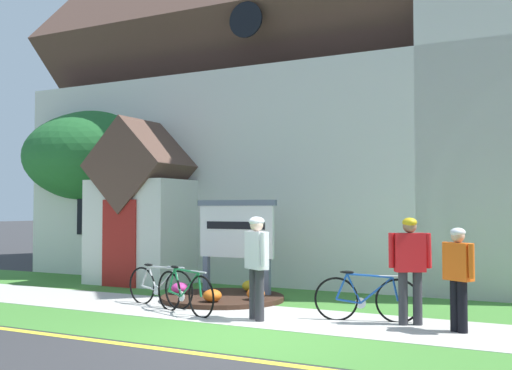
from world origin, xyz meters
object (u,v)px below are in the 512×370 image
at_px(bicycle_black, 160,286).
at_px(cyclist_in_green_jersey, 257,259).
at_px(church_sign, 236,233).
at_px(cyclist_in_blue_jersey, 410,261).
at_px(yard_deciduous_tree, 109,158).
at_px(bicycle_orange, 366,298).
at_px(bicycle_green, 184,292).
at_px(cyclist_in_white_jersey, 458,272).

relative_size(bicycle_black, cyclist_in_green_jersey, 1.01).
bearing_deg(church_sign, cyclist_in_green_jersey, -53.73).
relative_size(cyclist_in_blue_jersey, yard_deciduous_tree, 0.35).
distance_m(church_sign, yard_deciduous_tree, 6.95).
relative_size(bicycle_orange, cyclist_in_green_jersey, 0.98).
bearing_deg(cyclist_in_green_jersey, bicycle_green, 179.86).
height_order(bicycle_orange, cyclist_in_blue_jersey, cyclist_in_blue_jersey).
bearing_deg(cyclist_in_blue_jersey, cyclist_in_white_jersey, -17.20).
height_order(cyclist_in_green_jersey, yard_deciduous_tree, yard_deciduous_tree).
bearing_deg(cyclist_in_white_jersey, yard_deciduous_tree, 156.94).
height_order(bicycle_orange, bicycle_black, bicycle_orange).
height_order(bicycle_black, yard_deciduous_tree, yard_deciduous_tree).
height_order(church_sign, cyclist_in_green_jersey, church_sign).
bearing_deg(church_sign, bicycle_orange, -23.73).
distance_m(cyclist_in_green_jersey, yard_deciduous_tree, 9.49).
relative_size(bicycle_black, yard_deciduous_tree, 0.35).
xyz_separation_m(cyclist_in_green_jersey, yard_deciduous_tree, (-7.63, 5.13, 2.37)).
relative_size(cyclist_in_green_jersey, yard_deciduous_tree, 0.35).
height_order(church_sign, bicycle_green, church_sign).
bearing_deg(bicycle_orange, yard_deciduous_tree, 154.96).
distance_m(church_sign, bicycle_black, 2.12).
distance_m(church_sign, bicycle_orange, 3.74).
distance_m(bicycle_green, yard_deciduous_tree, 8.57).
bearing_deg(yard_deciduous_tree, bicycle_orange, -25.04).
distance_m(bicycle_black, cyclist_in_green_jersey, 2.50).
xyz_separation_m(church_sign, cyclist_in_white_jersey, (4.83, -1.72, -0.44)).
height_order(bicycle_black, bicycle_green, bicycle_green).
bearing_deg(cyclist_in_white_jersey, cyclist_in_blue_jersey, 162.80).
relative_size(bicycle_orange, yard_deciduous_tree, 0.34).
bearing_deg(bicycle_orange, cyclist_in_white_jersey, -9.87).
height_order(cyclist_in_white_jersey, yard_deciduous_tree, yard_deciduous_tree).
distance_m(bicycle_black, bicycle_green, 1.02).
xyz_separation_m(cyclist_in_white_jersey, cyclist_in_blue_jersey, (-0.79, 0.24, 0.11)).
distance_m(church_sign, cyclist_in_blue_jersey, 4.32).
height_order(church_sign, cyclist_in_white_jersey, church_sign).
bearing_deg(bicycle_orange, cyclist_in_green_jersey, -154.58).
relative_size(bicycle_green, cyclist_in_green_jersey, 0.94).
height_order(cyclist_in_white_jersey, cyclist_in_green_jersey, cyclist_in_green_jersey).
bearing_deg(church_sign, cyclist_in_white_jersey, -19.57).
bearing_deg(church_sign, yard_deciduous_tree, 154.25).
bearing_deg(yard_deciduous_tree, church_sign, -25.75).
bearing_deg(cyclist_in_green_jersey, bicycle_orange, 25.42).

